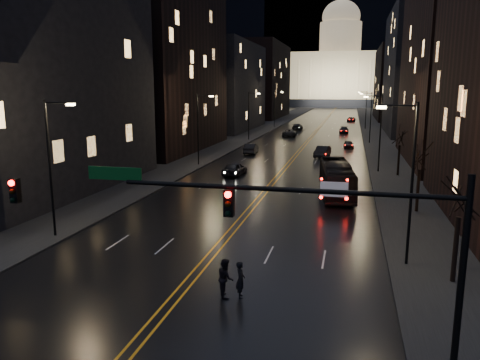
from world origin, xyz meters
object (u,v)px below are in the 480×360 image
Objects in this scene: traffic_signal at (295,220)px; receding_car_a at (322,152)px; bus at (336,179)px; pedestrian_b at (226,278)px; oncoming_car_a at (235,169)px; oncoming_car_b at (251,148)px; pedestrian_a at (240,280)px.

traffic_signal is 3.61× the size of receding_car_a.
bus is 5.84× the size of pedestrian_b.
pedestrian_b is (-1.63, -47.07, 0.14)m from receding_car_a.
oncoming_car_b is (-1.92, 17.90, 0.01)m from oncoming_car_a.
pedestrian_a is at bearing -105.43° from bus.
oncoming_car_b is 49.04m from pedestrian_b.
traffic_signal is at bearing 100.49° from oncoming_car_b.
bus is 2.28× the size of oncoming_car_b.
oncoming_car_b is (-13.37, 25.19, -0.73)m from bus.
traffic_signal is 6.55m from pedestrian_a.
oncoming_car_b is at bearing -78.74° from oncoming_car_a.
traffic_signal is 1.59× the size of bus.
bus reaches higher than receding_car_a.
traffic_signal is 6.85m from pedestrian_b.
oncoming_car_a is 0.96× the size of oncoming_car_b.
oncoming_car_b is 2.56× the size of pedestrian_b.
pedestrian_a is (-0.92, -47.02, 0.10)m from receding_car_a.
bus is at bearing 152.62° from oncoming_car_a.
traffic_signal reaches higher than pedestrian_a.
traffic_signal reaches higher than oncoming_car_b.
bus is at bearing -75.97° from receding_car_a.
pedestrian_b is at bearing 76.46° from pedestrian_a.
traffic_signal is at bearing -161.61° from pedestrian_a.
traffic_signal is at bearing -97.91° from bus.
oncoming_car_a is at bearing 107.40° from traffic_signal.
traffic_signal is at bearing -160.95° from pedestrian_b.
bus is at bearing -33.92° from pedestrian_b.
oncoming_car_a is (-10.76, 34.33, -4.33)m from traffic_signal.
oncoming_car_b reaches higher than oncoming_car_a.
receding_car_a is at bearing -112.39° from oncoming_car_a.
pedestrian_a is at bearing 109.61° from oncoming_car_a.
pedestrian_a is (9.74, -48.16, 0.10)m from oncoming_car_b.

